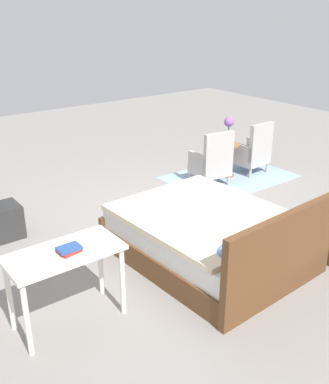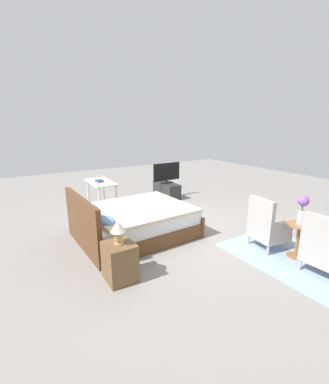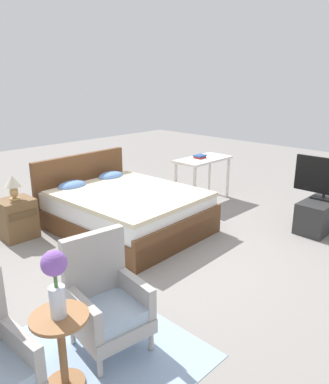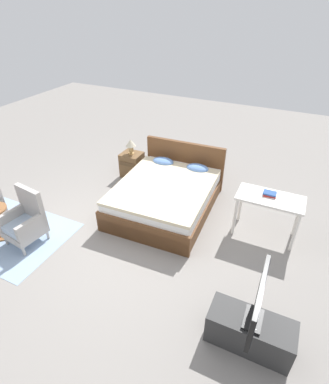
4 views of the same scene
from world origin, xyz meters
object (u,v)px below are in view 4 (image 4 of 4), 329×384
object	(u,v)px
armchair_by_window_right	(26,221)
tv_flatscreen	(258,302)
bed	(167,194)
nightstand	(132,165)
table_lamp	(131,144)
tv_stand	(250,331)
book_stack	(270,194)
vanity_desk	(269,203)

from	to	relation	value
armchair_by_window_right	tv_flatscreen	world-z (taller)	tv_flatscreen
bed	tv_flatscreen	size ratio (longest dim) A/B	2.46
nightstand	table_lamp	bearing A→B (deg)	90.00
tv_stand	bed	bearing A→B (deg)	134.37
table_lamp	tv_stand	distance (m)	4.31
armchair_by_window_right	table_lamp	bearing A→B (deg)	79.90
nightstand	table_lamp	world-z (taller)	table_lamp
nightstand	book_stack	bearing A→B (deg)	-13.57
bed	table_lamp	xyz separation A→B (m)	(-1.22, 0.78, 0.46)
tv_stand	book_stack	bearing A→B (deg)	95.81
bed	book_stack	bearing A→B (deg)	1.81
tv_flatscreen	tv_stand	bearing A→B (deg)	-179.08
tv_stand	book_stack	size ratio (longest dim) A/B	4.60
armchair_by_window_right	tv_flatscreen	size ratio (longest dim) A/B	1.04
nightstand	tv_stand	world-z (taller)	nightstand
tv_stand	book_stack	xyz separation A→B (m)	(-0.21, 2.10, 0.57)
nightstand	vanity_desk	xyz separation A→B (m)	(3.03, -0.77, 0.37)
bed	nightstand	xyz separation A→B (m)	(-1.22, 0.78, -0.02)
nightstand	tv_stand	xyz separation A→B (m)	(3.21, -2.82, -0.05)
book_stack	table_lamp	bearing A→B (deg)	166.41
table_lamp	tv_flatscreen	world-z (taller)	tv_flatscreen
vanity_desk	book_stack	xyz separation A→B (m)	(-0.03, 0.05, 0.14)
tv_stand	vanity_desk	xyz separation A→B (m)	(-0.18, 2.05, 0.43)
armchair_by_window_right	nightstand	size ratio (longest dim) A/B	1.68
nightstand	vanity_desk	bearing A→B (deg)	-14.32
nightstand	tv_stand	distance (m)	4.27
tv_flatscreen	vanity_desk	world-z (taller)	tv_flatscreen
tv_stand	book_stack	world-z (taller)	book_stack
nightstand	tv_stand	bearing A→B (deg)	-41.29
book_stack	tv_stand	bearing A→B (deg)	-84.19
bed	nightstand	distance (m)	1.44
tv_stand	armchair_by_window_right	bearing A→B (deg)	176.20
table_lamp	tv_stand	size ratio (longest dim) A/B	0.34
bed	vanity_desk	xyz separation A→B (m)	(1.81, 0.01, 0.35)
table_lamp	book_stack	size ratio (longest dim) A/B	1.58
tv_flatscreen	table_lamp	bearing A→B (deg)	138.73
table_lamp	vanity_desk	bearing A→B (deg)	-14.33
nightstand	book_stack	xyz separation A→B (m)	(3.00, -0.72, 0.51)
armchair_by_window_right	table_lamp	distance (m)	2.64
bed	book_stack	distance (m)	1.85
tv_stand	tv_flatscreen	bearing A→B (deg)	0.92
vanity_desk	book_stack	world-z (taller)	book_stack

